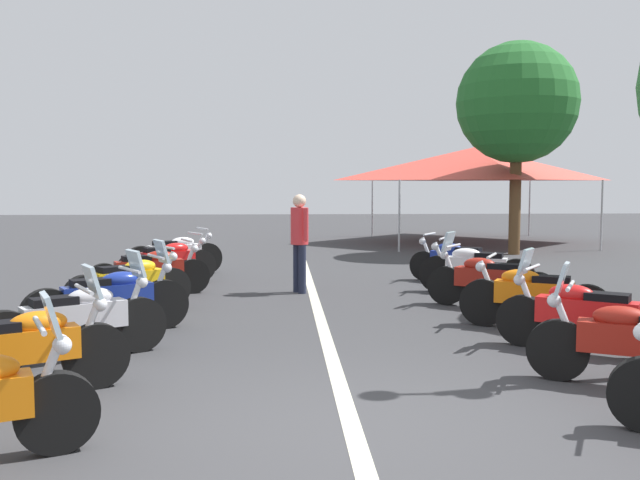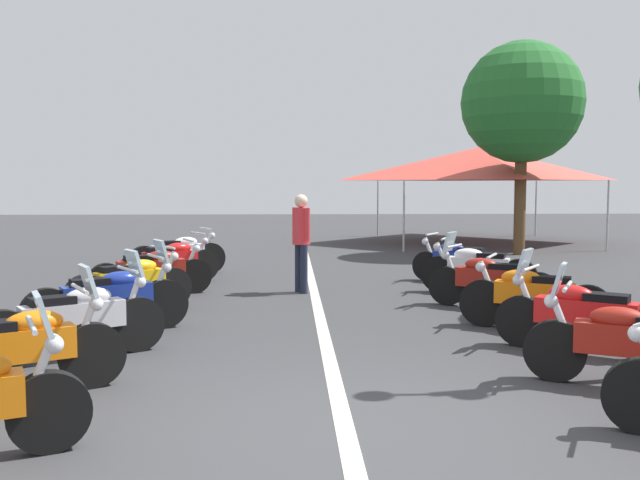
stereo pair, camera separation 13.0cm
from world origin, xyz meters
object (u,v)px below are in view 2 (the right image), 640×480
Objects in this scene: bystander_1 at (301,235)px; event_tent at (480,164)px; motorcycle_right_row_4 at (490,280)px; motorcycle_right_row_6 at (459,261)px; motorcycle_right_row_5 at (477,269)px; motorcycle_left_row_3 at (110,298)px; motorcycle_left_row_4 at (131,283)px; motorcycle_right_row_3 at (533,296)px; motorcycle_left_row_5 at (152,271)px; motorcycle_left_row_2 at (76,319)px; motorcycle_right_row_1 at (634,343)px; roadside_tree_1 at (522,103)px; motorcycle_right_row_2 at (583,315)px; motorcycle_left_row_1 at (18,349)px; motorcycle_left_row_7 at (179,254)px; motorcycle_left_row_6 at (171,261)px.

event_tent is (10.58, -6.13, 1.59)m from bystander_1.
motorcycle_right_row_4 is 1.02× the size of motorcycle_right_row_6.
motorcycle_right_row_5 is at bearing 121.79° from motorcycle_right_row_6.
motorcycle_right_row_5 is at bearing -0.59° from motorcycle_left_row_3.
motorcycle_right_row_3 reaches higher than motorcycle_left_row_4.
motorcycle_left_row_2 is at bearing -113.24° from motorcycle_left_row_5.
motorcycle_left_row_3 reaches higher than motorcycle_left_row_4.
motorcycle_right_row_1 is 1.04× the size of motorcycle_right_row_3.
motorcycle_right_row_1 is 7.31m from motorcycle_right_row_6.
event_tent is at bearing 1.25° from roadside_tree_1.
motorcycle_right_row_2 reaches higher than motorcycle_right_row_3.
bystander_1 is at bearing -17.90° from motorcycle_left_row_5.
motorcycle_left_row_4 is at bearing 144.80° from event_tent.
motorcycle_right_row_4 is 0.27× the size of event_tent.
bystander_1 is (6.18, -2.73, 0.59)m from motorcycle_left_row_1.
motorcycle_right_row_1 is 2.77m from motorcycle_right_row_3.
motorcycle_right_row_5 is 3.23m from bystander_1.
motorcycle_left_row_3 is 0.30× the size of event_tent.
motorcycle_left_row_7 is 1.10× the size of bystander_1.
roadside_tree_1 reaches higher than motorcycle_left_row_3.
motorcycle_left_row_2 is 1.03× the size of motorcycle_right_row_2.
motorcycle_right_row_3 is at bearing -19.52° from motorcycle_left_row_2.
event_tent reaches higher than motorcycle_right_row_4.
roadside_tree_1 reaches higher than motorcycle_right_row_1.
motorcycle_left_row_3 reaches higher than motorcycle_left_row_7.
motorcycle_left_row_4 is 6.52m from motorcycle_right_row_2.
motorcycle_left_row_5 is at bearing 24.08° from motorcycle_right_row_5.
motorcycle_right_row_2 is 1.00× the size of motorcycle_right_row_4.
motorcycle_left_row_1 is at bearing -127.29° from motorcycle_left_row_2.
motorcycle_left_row_1 is at bearing 83.86° from motorcycle_right_row_6.
roadside_tree_1 is (6.93, -3.06, 3.74)m from motorcycle_right_row_5.
motorcycle_left_row_3 is 5.67m from motorcycle_right_row_3.
motorcycle_left_row_3 is 1.01× the size of motorcycle_left_row_7.
event_tent is at bearing -80.78° from motorcycle_right_row_5.
motorcycle_right_row_3 is 0.28× the size of event_tent.
motorcycle_right_row_4 reaches higher than motorcycle_right_row_1.
motorcycle_right_row_5 is at bearing -21.44° from motorcycle_left_row_4.
motorcycle_right_row_4 is (-3.03, -5.52, 0.01)m from motorcycle_left_row_6.
motorcycle_right_row_6 is at bearing -64.71° from motorcycle_right_row_3.
motorcycle_left_row_1 is 4.31m from motorcycle_left_row_4.
bystander_1 is (0.30, 3.16, 0.59)m from motorcycle_right_row_5.
motorcycle_right_row_1 is 5.86m from motorcycle_right_row_5.
motorcycle_left_row_3 is 4.31m from bystander_1.
motorcycle_left_row_1 is 0.28× the size of event_tent.
event_tent is (8.00, -8.75, 2.18)m from motorcycle_left_row_7.
motorcycle_right_row_5 is at bearing 156.19° from roadside_tree_1.
motorcycle_right_row_6 is at bearing -60.43° from motorcycle_right_row_4.
event_tent reaches higher than motorcycle_right_row_3.
bystander_1 is 12.33m from event_tent.
roadside_tree_1 reaches higher than motorcycle_left_row_6.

